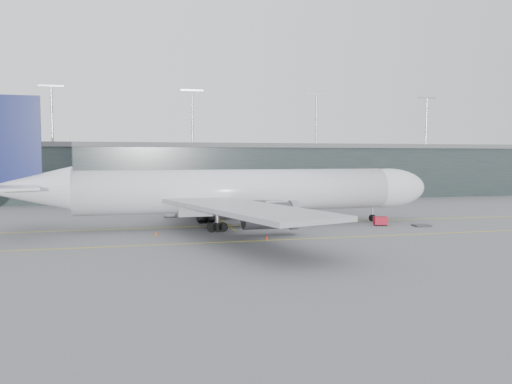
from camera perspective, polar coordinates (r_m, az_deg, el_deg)
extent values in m
plane|color=slate|center=(87.26, -6.91, -3.58)|extent=(320.00, 320.00, 0.00)
cube|color=gold|center=(83.32, -6.58, -3.93)|extent=(160.00, 0.25, 0.02)
cube|color=gold|center=(67.66, -4.89, -5.77)|extent=(160.00, 0.25, 0.02)
cube|color=gold|center=(107.59, -5.53, -2.13)|extent=(0.25, 60.00, 0.02)
cube|color=#1E282A|center=(144.33, -9.67, 2.17)|extent=(240.00, 35.00, 14.00)
cube|color=#585A5D|center=(144.29, -9.70, 5.19)|extent=(240.00, 36.00, 1.20)
cylinder|color=#9E9EA3|center=(135.77, -22.30, 8.15)|extent=(0.60, 0.60, 14.00)
cylinder|color=#9E9EA3|center=(135.17, -7.30, 8.44)|extent=(0.60, 0.60, 14.00)
cylinder|color=#9E9EA3|center=(143.38, 6.89, 8.18)|extent=(0.60, 0.60, 14.00)
cylinder|color=#9E9EA3|center=(159.04, 18.88, 7.58)|extent=(0.60, 0.60, 14.00)
cylinder|color=silver|center=(82.61, -2.08, 0.17)|extent=(51.83, 8.11, 6.97)
ellipsoid|color=silver|center=(92.70, 14.74, 0.46)|extent=(14.78, 7.29, 6.97)
cone|color=silver|center=(81.63, -24.56, 0.32)|extent=(12.50, 6.96, 6.69)
cube|color=#9B9EA4|center=(82.59, -2.84, -1.71)|extent=(18.10, 6.01, 2.25)
cube|color=black|center=(94.83, 17.00, 1.17)|extent=(2.55, 3.42, 0.90)
cube|color=#9B9EA4|center=(65.04, -1.55, -1.86)|extent=(19.33, 34.12, 0.62)
cylinder|color=#3D3E43|center=(73.16, 1.51, -2.71)|extent=(7.95, 4.11, 3.93)
cube|color=#9B9EA4|center=(99.13, -6.23, 0.14)|extent=(18.07, 34.09, 0.62)
cylinder|color=#3D3E43|center=(93.72, -2.19, -1.24)|extent=(7.95, 4.11, 3.93)
cube|color=#09114A|center=(81.83, -25.88, 5.25)|extent=(7.31, 0.72, 13.48)
cube|color=silver|center=(75.74, -26.19, 0.43)|extent=(8.77, 11.44, 0.39)
cube|color=silver|center=(87.88, -24.63, 0.92)|extent=(8.40, 11.29, 0.39)
cylinder|color=black|center=(91.82, 13.16, -2.89)|extent=(1.25, 0.48, 1.24)
cylinder|color=#9E9EA3|center=(91.73, 13.17, -2.37)|extent=(0.34, 0.34, 2.92)
cylinder|color=black|center=(76.98, -4.44, -4.03)|extent=(1.47, 0.59, 1.46)
cylinder|color=black|center=(87.52, -5.74, -3.07)|extent=(1.47, 0.59, 1.46)
cube|color=#2D2D32|center=(92.95, 6.16, 0.28)|extent=(3.93, 4.32, 3.07)
cube|color=#2D2D32|center=(101.14, 3.87, 0.59)|extent=(4.35, 14.45, 2.74)
cube|color=#2D2D32|center=(114.26, 0.95, 0.99)|extent=(4.63, 14.48, 2.85)
cube|color=#2D2D32|center=(127.61, -1.37, 1.31)|extent=(4.90, 14.52, 2.96)
cylinder|color=#9E9EA3|center=(102.10, 3.69, -1.29)|extent=(0.55, 0.55, 4.16)
cube|color=#3D3E43|center=(102.27, 3.68, -2.23)|extent=(2.36, 1.88, 0.77)
cylinder|color=#2D2D32|center=(130.42, 0.31, 1.36)|extent=(4.38, 4.38, 3.28)
cylinder|color=#2D2D32|center=(130.62, 0.31, -0.17)|extent=(1.97, 1.97, 3.94)
cube|color=maroon|center=(86.36, 14.03, -3.19)|extent=(2.42, 1.81, 1.29)
cylinder|color=black|center=(85.76, 13.61, -3.67)|extent=(0.42, 0.23, 0.40)
cylinder|color=black|center=(86.19, 14.62, -3.65)|extent=(0.42, 0.23, 0.40)
cylinder|color=black|center=(86.70, 13.43, -3.58)|extent=(0.42, 0.23, 0.40)
cylinder|color=black|center=(87.13, 14.44, -3.56)|extent=(0.42, 0.23, 0.40)
cube|color=#323236|center=(87.35, 18.40, -3.65)|extent=(2.77, 2.26, 0.27)
cube|color=#3D3E43|center=(96.18, -9.84, -2.82)|extent=(2.30, 2.04, 0.19)
cube|color=silver|center=(96.08, -9.85, -2.31)|extent=(1.90, 1.84, 1.45)
cube|color=#264697|center=(96.00, -9.85, -1.86)|extent=(1.96, 1.90, 0.08)
cube|color=#3D3E43|center=(98.51, -8.59, -2.63)|extent=(2.58, 2.23, 0.23)
cube|color=#A4A9B0|center=(98.40, -8.60, -2.04)|extent=(2.12, 2.03, 1.70)
cube|color=#264697|center=(98.31, -8.60, -1.53)|extent=(2.19, 2.10, 0.09)
cube|color=#3D3E43|center=(98.68, -7.11, -2.62)|extent=(2.06, 1.70, 0.20)
cube|color=#A8AEB5|center=(98.58, -7.12, -2.11)|extent=(1.67, 1.58, 1.46)
cube|color=#264697|center=(98.50, -7.12, -1.67)|extent=(1.72, 1.63, 0.08)
cone|color=#E85C0C|center=(92.61, 13.96, -3.02)|extent=(0.43, 0.43, 0.69)
cone|color=red|center=(69.97, 1.24, -5.17)|extent=(0.40, 0.40, 0.63)
cone|color=orange|center=(99.65, -2.68, -2.38)|extent=(0.50, 0.50, 0.80)
cone|color=#DF5B0C|center=(74.60, -11.36, -4.65)|extent=(0.45, 0.45, 0.71)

